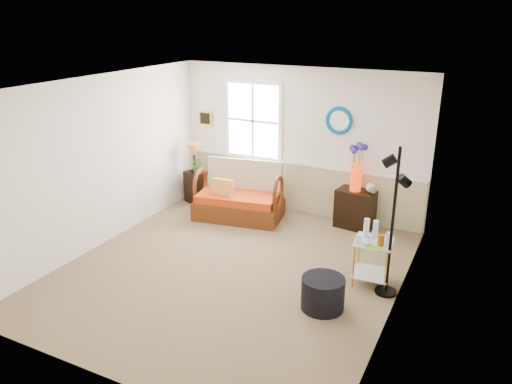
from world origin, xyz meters
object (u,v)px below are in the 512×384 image
at_px(lamp_stand, 196,187).
at_px(floor_lamp, 393,224).
at_px(side_table, 372,262).
at_px(cabinet, 355,209).
at_px(loveseat, 239,191).
at_px(ottoman, 323,293).

relative_size(lamp_stand, floor_lamp, 0.31).
bearing_deg(side_table, lamp_stand, 157.89).
bearing_deg(side_table, cabinet, 112.77).
bearing_deg(floor_lamp, lamp_stand, 142.46).
xyz_separation_m(loveseat, side_table, (2.67, -1.21, -0.18)).
distance_m(lamp_stand, cabinet, 3.06).
bearing_deg(side_table, loveseat, 155.66).
height_order(cabinet, floor_lamp, floor_lamp).
bearing_deg(ottoman, side_table, 66.43).
relative_size(loveseat, side_table, 2.41).
distance_m(cabinet, side_table, 1.86).
xyz_separation_m(loveseat, floor_lamp, (2.92, -1.38, 0.50)).
bearing_deg(cabinet, loveseat, -157.72).
height_order(cabinet, ottoman, cabinet).
bearing_deg(loveseat, lamp_stand, 153.91).
bearing_deg(ottoman, cabinet, 97.43).
height_order(loveseat, side_table, loveseat).
distance_m(loveseat, floor_lamp, 3.27).
xyz_separation_m(cabinet, side_table, (0.72, -1.71, -0.02)).
distance_m(cabinet, ottoman, 2.61).
distance_m(lamp_stand, side_table, 4.07).
distance_m(lamp_stand, ottoman, 4.16).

